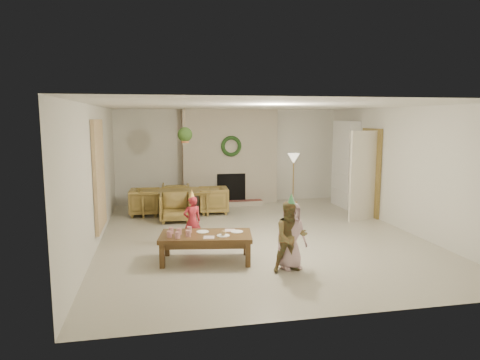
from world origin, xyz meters
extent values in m
plane|color=#B7B29E|center=(0.00, 0.00, 0.00)|extent=(7.00, 7.00, 0.00)
plane|color=white|center=(0.00, 0.00, 2.50)|extent=(7.00, 7.00, 0.00)
plane|color=silver|center=(0.00, 3.50, 1.25)|extent=(7.00, 0.00, 7.00)
plane|color=silver|center=(0.00, -3.50, 1.25)|extent=(7.00, 0.00, 7.00)
plane|color=silver|center=(-3.00, 0.00, 1.25)|extent=(0.00, 7.00, 7.00)
plane|color=silver|center=(3.00, 0.00, 1.25)|extent=(0.00, 7.00, 7.00)
cube|color=#512315|center=(0.00, 3.30, 1.25)|extent=(2.50, 0.40, 2.50)
cube|color=maroon|center=(0.00, 2.95, 0.06)|extent=(1.60, 0.30, 0.12)
cube|color=black|center=(0.00, 3.12, 0.45)|extent=(0.75, 0.12, 0.75)
torus|color=#193B16|center=(0.00, 3.07, 1.55)|extent=(0.54, 0.10, 0.54)
cylinder|color=gold|center=(1.68, 3.00, 0.01)|extent=(0.25, 0.25, 0.03)
cylinder|color=gold|center=(1.68, 3.00, 0.63)|extent=(0.03, 0.03, 1.21)
cone|color=beige|center=(1.68, 3.00, 1.21)|extent=(0.32, 0.32, 0.27)
cube|color=white|center=(2.84, 2.30, 1.10)|extent=(0.30, 1.00, 2.20)
cube|color=white|center=(2.82, 2.30, 0.45)|extent=(0.30, 0.92, 0.03)
cube|color=white|center=(2.82, 2.30, 0.85)|extent=(0.30, 0.92, 0.03)
cube|color=white|center=(2.82, 2.30, 1.25)|extent=(0.30, 0.92, 0.03)
cube|color=white|center=(2.82, 2.30, 1.65)|extent=(0.30, 0.92, 0.03)
cube|color=maroon|center=(2.80, 2.15, 0.59)|extent=(0.20, 0.40, 0.24)
cube|color=#264B8E|center=(2.80, 2.35, 0.99)|extent=(0.20, 0.44, 0.24)
cube|color=#AA7824|center=(2.80, 2.20, 1.38)|extent=(0.20, 0.36, 0.22)
cube|color=olive|center=(2.96, 1.20, 1.02)|extent=(0.05, 0.86, 2.04)
cube|color=beige|center=(2.58, 0.82, 1.00)|extent=(0.77, 0.32, 2.00)
cube|color=beige|center=(-2.96, 0.20, 1.25)|extent=(0.06, 1.20, 2.00)
imported|color=olive|center=(-1.50, 2.22, 0.29)|extent=(1.68, 1.00, 0.57)
imported|color=olive|center=(-1.54, 1.51, 0.32)|extent=(0.71, 0.73, 0.63)
imported|color=olive|center=(-1.46, 2.94, 0.32)|extent=(0.71, 0.73, 0.63)
imported|color=olive|center=(-2.22, 2.26, 0.32)|extent=(0.73, 0.71, 0.63)
imported|color=olive|center=(-0.61, 2.17, 0.32)|extent=(0.73, 0.71, 0.63)
cylinder|color=tan|center=(-1.30, 1.50, 2.15)|extent=(0.01, 0.01, 0.70)
cylinder|color=#AD5F37|center=(-1.30, 1.50, 1.80)|extent=(0.16, 0.16, 0.12)
sphere|color=#284A18|center=(-1.30, 1.50, 1.92)|extent=(0.32, 0.32, 0.32)
cube|color=brown|center=(-1.19, -1.28, 0.41)|extent=(1.54, 0.94, 0.07)
cube|color=brown|center=(-1.19, -1.28, 0.33)|extent=(1.41, 0.81, 0.09)
cube|color=brown|center=(-1.88, -1.47, 0.19)|extent=(0.09, 0.09, 0.38)
cube|color=brown|center=(-0.59, -1.67, 0.19)|extent=(0.09, 0.09, 0.38)
cube|color=brown|center=(-1.79, -0.89, 0.19)|extent=(0.09, 0.09, 0.38)
cube|color=brown|center=(-0.50, -1.09, 0.19)|extent=(0.09, 0.09, 0.38)
cylinder|color=silver|center=(-1.77, -1.36, 0.49)|extent=(0.09, 0.09, 0.10)
cylinder|color=silver|center=(-1.73, -1.14, 0.49)|extent=(0.09, 0.09, 0.10)
cylinder|color=silver|center=(-1.64, -1.44, 0.49)|extent=(0.09, 0.09, 0.10)
cylinder|color=silver|center=(-1.61, -1.22, 0.49)|extent=(0.09, 0.09, 0.10)
cylinder|color=silver|center=(-1.47, -1.37, 0.49)|extent=(0.09, 0.09, 0.10)
cylinder|color=silver|center=(-1.44, -1.15, 0.49)|extent=(0.09, 0.09, 0.10)
cylinder|color=white|center=(-1.22, -1.14, 0.45)|extent=(0.23, 0.23, 0.01)
cylinder|color=white|center=(-0.93, -1.44, 0.45)|extent=(0.23, 0.23, 0.01)
cylinder|color=white|center=(-0.68, -1.25, 0.45)|extent=(0.23, 0.23, 0.01)
sphere|color=tan|center=(-0.93, -1.44, 0.49)|extent=(0.09, 0.09, 0.08)
cube|color=#D89F9F|center=(-1.17, -1.49, 0.45)|extent=(0.19, 0.19, 0.01)
cube|color=#D89F9F|center=(-0.77, -1.14, 0.45)|extent=(0.19, 0.19, 0.01)
imported|color=#B12631|center=(-1.33, -0.42, 0.45)|extent=(0.37, 0.29, 0.91)
cone|color=#FAFF54|center=(-1.33, -0.42, 0.95)|extent=(0.14, 0.14, 0.17)
imported|color=brown|center=(-0.01, -2.00, 0.53)|extent=(0.54, 0.43, 1.06)
cone|color=#4DB46A|center=(-0.01, -2.00, 1.10)|extent=(0.16, 0.16, 0.17)
imported|color=#CAA2AA|center=(0.04, -1.86, 0.52)|extent=(0.56, 0.42, 1.03)
cone|color=#B8B7BF|center=(0.04, -1.86, 1.07)|extent=(0.14, 0.14, 0.19)
camera|label=1|loc=(-1.94, -7.84, 2.27)|focal=31.87mm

